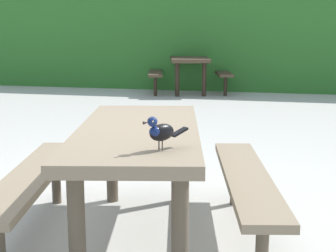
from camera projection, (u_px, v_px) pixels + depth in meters
ground_plane at (117, 219)px, 3.66m from camera, size 60.00×60.00×0.00m
hedge_wall at (230, 43)px, 11.32m from camera, size 28.00×1.62×2.01m
picnic_table_foreground at (138, 156)px, 3.23m from camera, size 1.99×2.01×0.74m
bird_grackle at (160, 131)px, 2.59m from camera, size 0.20×0.24×0.18m
picnic_table_mid_left at (189, 66)px, 10.60m from camera, size 2.03×2.06×0.74m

